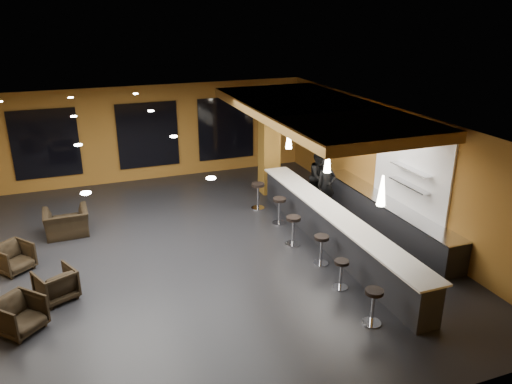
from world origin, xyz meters
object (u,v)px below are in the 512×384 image
object	(u,v)px
staff_b	(319,177)
bar_stool_1	(341,270)
bar_stool_3	(293,227)
bar_stool_5	(258,192)
bar_stool_4	(279,207)
staff_c	(320,177)
pendant_2	(289,137)
armchair_a	(20,315)
bar_stool_0	(373,302)
column	(269,144)
prep_counter	(385,216)
armchair_b	(56,284)
bar_stool_2	(321,246)
pendant_0	(382,191)
pendant_1	(328,160)
armchair_c	(14,258)
staff_a	(326,185)
armchair_d	(67,223)
bar_counter	(333,231)

from	to	relation	value
staff_b	bar_stool_1	world-z (taller)	staff_b
bar_stool_3	bar_stool_5	xyz separation A→B (m)	(0.03, 2.76, 0.02)
bar_stool_4	staff_c	bearing A→B (deg)	34.17
pendant_2	armchair_a	size ratio (longest dim) A/B	0.85
staff_c	bar_stool_0	world-z (taller)	staff_c
column	armchair_a	size ratio (longest dim) A/B	4.24
prep_counter	bar_stool_0	distance (m)	4.83
staff_c	armchair_b	distance (m)	9.04
bar_stool_2	bar_stool_3	distance (m)	1.26
armchair_a	bar_stool_2	distance (m)	6.96
prep_counter	pendant_0	bearing A→B (deg)	-128.66
pendant_1	staff_b	bearing A→B (deg)	65.72
armchair_a	pendant_2	bearing A→B (deg)	-15.60
armchair_b	armchair_c	world-z (taller)	armchair_b
bar_stool_3	pendant_2	bearing A→B (deg)	69.30
bar_stool_3	bar_stool_1	bearing A→B (deg)	-87.62
column	armchair_b	distance (m)	8.52
pendant_1	staff_a	bearing A→B (deg)	60.97
staff_b	pendant_0	bearing A→B (deg)	-122.51
pendant_0	staff_c	size ratio (longest dim) A/B	0.46
staff_c	bar_stool_3	xyz separation A→B (m)	(-2.29, -2.85, -0.23)
pendant_2	bar_stool_2	distance (m)	4.20
armchair_d	bar_stool_0	size ratio (longest dim) A/B	1.50
pendant_2	armchair_d	xyz separation A→B (m)	(-6.71, 0.35, -1.96)
armchair_c	bar_stool_2	bearing A→B (deg)	-56.25
bar_counter	armchair_a	distance (m)	7.75
armchair_a	bar_stool_3	world-z (taller)	bar_stool_3
prep_counter	pendant_2	size ratio (longest dim) A/B	8.57
staff_c	armchair_a	distance (m)	10.08
bar_counter	armchair_c	xyz separation A→B (m)	(-7.97, 1.64, -0.14)
bar_stool_0	prep_counter	bearing A→B (deg)	52.81
pendant_2	bar_stool_3	size ratio (longest dim) A/B	0.84
armchair_b	bar_stool_3	distance (m)	6.09
bar_counter	bar_stool_5	xyz separation A→B (m)	(-0.91, 3.30, 0.05)
staff_c	armchair_b	world-z (taller)	staff_c
pendant_2	armchair_a	distance (m)	8.91
bar_stool_0	armchair_c	bearing A→B (deg)	144.72
bar_stool_3	armchair_c	bearing A→B (deg)	171.06
pendant_1	bar_stool_3	xyz separation A→B (m)	(-0.93, 0.04, -1.82)
column	pendant_2	distance (m)	1.71
column	staff_b	world-z (taller)	column
prep_counter	column	size ratio (longest dim) A/B	1.71
pendant_0	bar_stool_5	world-z (taller)	pendant_0
bar_stool_3	bar_stool_5	bearing A→B (deg)	89.47
pendant_0	staff_c	distance (m)	5.78
staff_a	column	bearing A→B (deg)	121.85
pendant_0	staff_b	distance (m)	5.47
prep_counter	armchair_b	world-z (taller)	prep_counter
pendant_1	bar_stool_1	distance (m)	3.16
armchair_c	armchair_a	bearing A→B (deg)	-122.12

